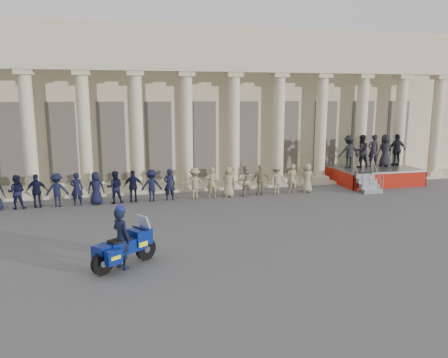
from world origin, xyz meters
The scene contains 6 objects.
ground centered at (0.00, 0.00, 0.00)m, with size 90.00×90.00×0.00m, color #49494C.
building centered at (0.00, 14.74, 4.52)m, with size 40.00×12.50×9.00m.
officer_rank centered at (-2.09, 5.93, 0.78)m, with size 19.32×0.59×1.56m.
reviewing_stand centered at (12.09, 7.36, 1.57)m, with size 4.63×4.35×2.84m.
motorcycle centered at (-2.31, -2.32, 0.63)m, with size 1.94×1.58×1.45m.
rider centered at (-2.41, -2.40, 0.96)m, with size 0.75×0.80×1.94m.
Camera 1 is at (-2.51, -15.04, 5.02)m, focal length 35.00 mm.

